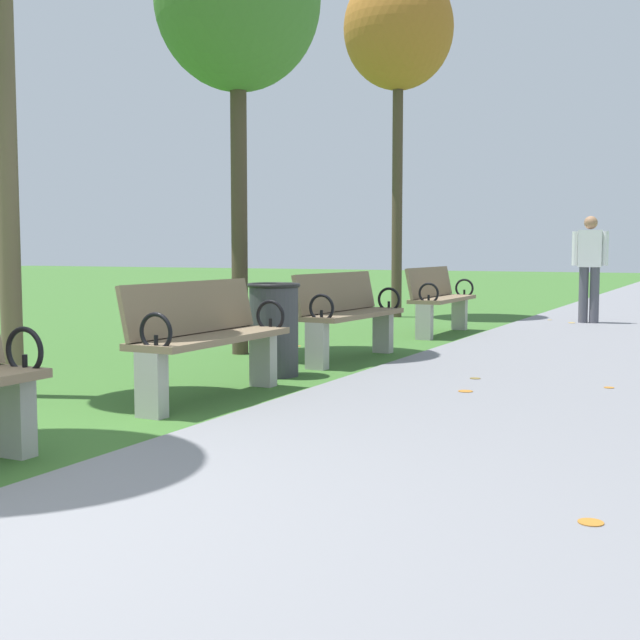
{
  "coord_description": "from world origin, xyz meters",
  "views": [
    {
      "loc": [
        3.1,
        -2.5,
        1.15
      ],
      "look_at": [
        -0.05,
        3.81,
        0.55
      ],
      "focal_mm": 47.35,
      "sensor_mm": 36.0,
      "label": 1
    }
  ],
  "objects_px": {
    "park_bench_3": "(348,313)",
    "park_bench_4": "(439,298)",
    "tree_3": "(238,1)",
    "park_bench_2": "(207,336)",
    "pedestrian_walking": "(590,263)",
    "trash_bin": "(274,329)",
    "tree_4": "(398,32)"
  },
  "relations": [
    {
      "from": "pedestrian_walking",
      "to": "tree_4",
      "type": "bearing_deg",
      "value": -179.35
    },
    {
      "from": "park_bench_3",
      "to": "tree_4",
      "type": "height_order",
      "value": "tree_4"
    },
    {
      "from": "park_bench_4",
      "to": "pedestrian_walking",
      "type": "height_order",
      "value": "pedestrian_walking"
    },
    {
      "from": "tree_3",
      "to": "tree_4",
      "type": "bearing_deg",
      "value": 93.16
    },
    {
      "from": "pedestrian_walking",
      "to": "trash_bin",
      "type": "bearing_deg",
      "value": -104.2
    },
    {
      "from": "park_bench_2",
      "to": "park_bench_4",
      "type": "bearing_deg",
      "value": 90.0
    },
    {
      "from": "tree_3",
      "to": "park_bench_2",
      "type": "bearing_deg",
      "value": -63.17
    },
    {
      "from": "park_bench_3",
      "to": "trash_bin",
      "type": "bearing_deg",
      "value": -96.56
    },
    {
      "from": "tree_3",
      "to": "park_bench_4",
      "type": "bearing_deg",
      "value": 67.02
    },
    {
      "from": "park_bench_4",
      "to": "tree_3",
      "type": "bearing_deg",
      "value": -112.98
    },
    {
      "from": "pedestrian_walking",
      "to": "trash_bin",
      "type": "distance_m",
      "value": 6.94
    },
    {
      "from": "park_bench_2",
      "to": "pedestrian_walking",
      "type": "distance_m",
      "value": 8.15
    },
    {
      "from": "tree_4",
      "to": "park_bench_2",
      "type": "bearing_deg",
      "value": -78.83
    },
    {
      "from": "park_bench_3",
      "to": "trash_bin",
      "type": "height_order",
      "value": "park_bench_3"
    },
    {
      "from": "park_bench_2",
      "to": "park_bench_3",
      "type": "distance_m",
      "value": 2.57
    },
    {
      "from": "park_bench_2",
      "to": "tree_3",
      "type": "bearing_deg",
      "value": 116.83
    },
    {
      "from": "park_bench_3",
      "to": "park_bench_4",
      "type": "relative_size",
      "value": 1.01
    },
    {
      "from": "pedestrian_walking",
      "to": "trash_bin",
      "type": "xyz_separation_m",
      "value": [
        -1.7,
        -6.71,
        -0.5
      ]
    },
    {
      "from": "park_bench_3",
      "to": "park_bench_2",
      "type": "bearing_deg",
      "value": -90.0
    },
    {
      "from": "tree_3",
      "to": "trash_bin",
      "type": "height_order",
      "value": "tree_3"
    },
    {
      "from": "tree_3",
      "to": "tree_4",
      "type": "relative_size",
      "value": 0.83
    },
    {
      "from": "park_bench_2",
      "to": "park_bench_4",
      "type": "distance_m",
      "value": 5.51
    },
    {
      "from": "park_bench_3",
      "to": "tree_3",
      "type": "relative_size",
      "value": 0.34
    },
    {
      "from": "park_bench_3",
      "to": "park_bench_4",
      "type": "distance_m",
      "value": 2.94
    },
    {
      "from": "park_bench_4",
      "to": "pedestrian_walking",
      "type": "distance_m",
      "value": 2.96
    },
    {
      "from": "park_bench_2",
      "to": "pedestrian_walking",
      "type": "relative_size",
      "value": 0.99
    },
    {
      "from": "park_bench_2",
      "to": "pedestrian_walking",
      "type": "bearing_deg",
      "value": 79.03
    },
    {
      "from": "park_bench_3",
      "to": "park_bench_4",
      "type": "bearing_deg",
      "value": 90.0
    },
    {
      "from": "park_bench_4",
      "to": "pedestrian_walking",
      "type": "bearing_deg",
      "value": 58.02
    },
    {
      "from": "park_bench_2",
      "to": "tree_4",
      "type": "xyz_separation_m",
      "value": [
        -1.57,
        7.96,
        4.21
      ]
    },
    {
      "from": "tree_4",
      "to": "tree_3",
      "type": "bearing_deg",
      "value": -86.84
    },
    {
      "from": "park_bench_4",
      "to": "tree_4",
      "type": "bearing_deg",
      "value": 122.71
    }
  ]
}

